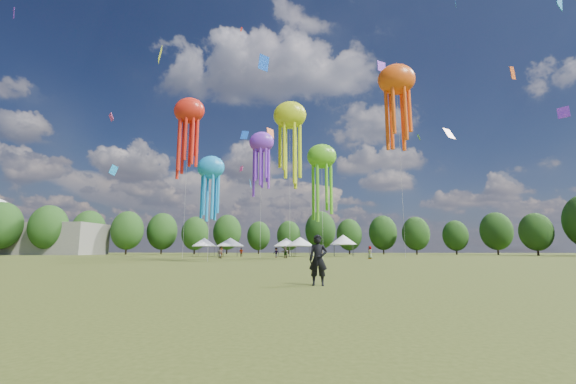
# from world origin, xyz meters

# --- Properties ---
(ground) EXTENTS (300.00, 300.00, 0.00)m
(ground) POSITION_xyz_m (0.00, 0.00, 0.00)
(ground) COLOR #384416
(ground) RESTS_ON ground
(observer_main) EXTENTS (0.65, 0.44, 1.74)m
(observer_main) POSITION_xyz_m (6.62, -1.73, 0.87)
(observer_main) COLOR black
(observer_main) RESTS_ON ground
(spectator_near) EXTENTS (0.99, 0.93, 1.63)m
(spectator_near) POSITION_xyz_m (-8.63, 37.22, 0.81)
(spectator_near) COLOR gray
(spectator_near) RESTS_ON ground
(spectators_far) EXTENTS (23.80, 13.05, 1.87)m
(spectators_far) POSITION_xyz_m (1.62, 43.49, 0.87)
(spectators_far) COLOR gray
(spectators_far) RESTS_ON ground
(festival_tents) EXTENTS (32.35, 8.94, 4.17)m
(festival_tents) POSITION_xyz_m (-2.74, 54.85, 2.86)
(festival_tents) COLOR #47474C
(festival_tents) RESTS_ON ground
(show_kites) EXTENTS (40.07, 24.64, 32.67)m
(show_kites) POSITION_xyz_m (4.14, 41.21, 21.54)
(show_kites) COLOR #8532DE
(show_kites) RESTS_ON ground
(small_kites) EXTENTS (72.63, 66.51, 43.15)m
(small_kites) POSITION_xyz_m (0.74, 40.54, 30.13)
(small_kites) COLOR #8532DE
(small_kites) RESTS_ON ground
(treeline) EXTENTS (201.57, 95.24, 13.43)m
(treeline) POSITION_xyz_m (-3.87, 62.51, 6.54)
(treeline) COLOR #38281C
(treeline) RESTS_ON ground
(hangar) EXTENTS (40.00, 12.00, 8.00)m
(hangar) POSITION_xyz_m (-72.00, 72.00, 4.00)
(hangar) COLOR gray
(hangar) RESTS_ON ground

